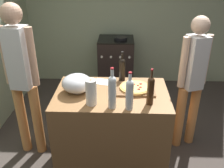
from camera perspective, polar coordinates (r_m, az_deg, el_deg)
name	(u,v)px	position (r m, az deg, el deg)	size (l,w,h in m)	color
ground_plane	(122,120)	(3.71, 2.21, -8.23)	(3.98, 3.32, 0.02)	#3F3833
kitchen_wall_rear	(123,12)	(4.54, 2.56, 16.23)	(3.98, 0.10, 2.60)	#99A889
counter	(112,128)	(2.79, -0.08, -9.99)	(1.17, 0.76, 0.88)	olive
cutting_board	(135,89)	(2.62, 5.33, -1.16)	(0.40, 0.32, 0.02)	brown
pizza	(135,87)	(2.61, 5.34, -0.76)	(0.33, 0.33, 0.03)	tan
mixing_bowl	(77,83)	(2.57, -8.06, 0.17)	(0.31, 0.31, 0.19)	#B2B2B7
paper_towel_roll	(91,92)	(2.31, -4.81, -1.89)	(0.10, 0.10, 0.25)	white
wine_bottle_green	(130,93)	(2.21, 4.05, -2.08)	(0.07, 0.07, 0.37)	silver
wine_bottle_dark	(122,68)	(2.77, 2.34, 3.61)	(0.07, 0.07, 0.34)	black
wine_bottle_clear	(151,90)	(2.32, 8.83, -1.28)	(0.07, 0.07, 0.36)	#331E0F
wine_bottle_amber	(112,90)	(2.22, 0.04, -1.50)	(0.07, 0.07, 0.40)	silver
recipe_sheet	(104,82)	(2.78, -1.85, 0.49)	(0.21, 0.15, 0.00)	white
stove	(116,64)	(4.38, 0.89, 4.54)	(0.60, 0.58, 0.97)	black
person_in_stripes	(22,74)	(2.81, -19.99, 2.15)	(0.38, 0.23, 1.76)	#D88C4C
person_in_red	(192,78)	(2.95, 17.92, 1.32)	(0.34, 0.25, 1.61)	#D88C4C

